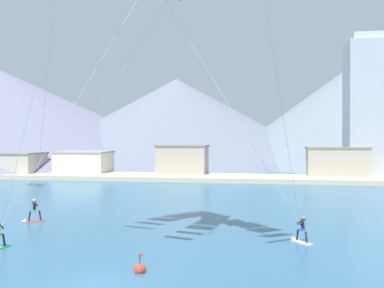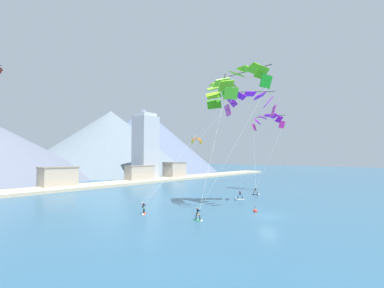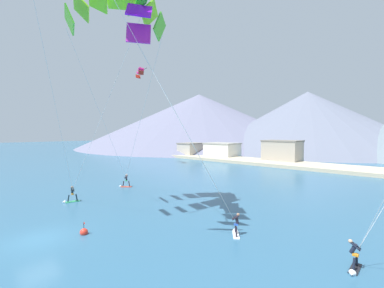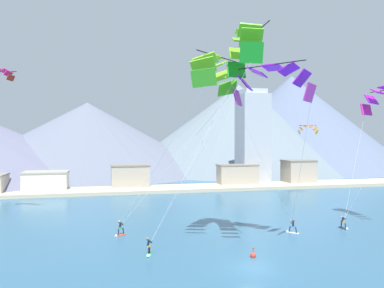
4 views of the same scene
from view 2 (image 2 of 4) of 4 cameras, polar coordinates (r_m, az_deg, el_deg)
name	(u,v)px [view 2 (image 2 of 4)]	position (r m, az deg, el deg)	size (l,w,h in m)	color
ground_plane	(268,216)	(37.67, 16.47, -15.13)	(400.00, 400.00, 0.00)	#2D5B7A
kitesurfer_near_lead	(239,197)	(50.44, 10.39, -11.47)	(1.38, 1.62, 1.71)	white
kitesurfer_near_trail	(256,193)	(56.87, 14.12, -10.47)	(0.61, 1.75, 1.66)	black
kitesurfer_mid_center	(199,217)	(33.56, 1.54, -15.90)	(0.80, 1.79, 1.75)	#33B266
kitesurfer_far_left	(143,211)	(37.63, -10.77, -14.35)	(1.55, 1.47, 1.79)	#E54C33
parafoil_kite_near_lead	(250,102)	(43.80, 12.80, 9.15)	(8.65, 8.67, 17.40)	#BC2BA9
parafoil_kite_near_trail	(268,120)	(61.95, 16.52, 5.06)	(6.87, 7.90, 16.61)	#CB1F91
parafoil_kite_mid_center	(245,78)	(41.22, 11.63, 14.25)	(10.60, 8.77, 20.41)	#1A9B22
parafoil_kite_far_left	(219,91)	(40.47, 6.08, 11.66)	(12.67, 10.52, 18.40)	green
parafoil_kite_distant_high_outer	(197,140)	(78.69, 1.03, 0.94)	(3.96, 1.56, 1.78)	#A5A211
race_marker_buoy	(255,211)	(39.93, 13.86, -14.22)	(0.56, 0.56, 1.02)	red
shoreline_strip	(89,186)	(74.16, -21.94, -8.63)	(180.00, 10.00, 0.70)	#BCAD8E
shore_building_harbour_front	(58,178)	(74.59, -27.64, -6.62)	(8.55, 5.57, 5.50)	#A89E8E
shore_building_quay_east	(140,173)	(85.91, -11.55, -6.43)	(9.54, 4.18, 5.24)	#A89E8E
shore_building_old_town	(174,170)	(96.41, -3.94, -5.84)	(7.32, 5.62, 6.07)	#A89E8E
highrise_tower	(146,147)	(92.47, -10.29, -0.65)	(7.00, 7.00, 23.54)	#A8ADB7
mountain_peak_central_summit	(110,142)	(138.11, -17.69, 0.50)	(87.11, 87.11, 31.66)	slate
mountain_peak_far_spur	(144,140)	(153.10, -10.69, 0.97)	(85.66, 85.66, 36.29)	slate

